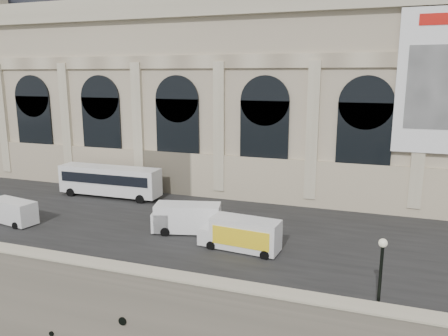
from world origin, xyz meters
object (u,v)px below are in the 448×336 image
object	(u,v)px
box_truck	(241,234)
bus_left	(110,180)
lamp_right	(380,279)
van_b	(11,211)
van_c	(184,218)

from	to	relation	value
box_truck	bus_left	bearing A→B (deg)	152.22
lamp_right	box_truck	bearing A→B (deg)	145.89
bus_left	van_b	world-z (taller)	bus_left
van_c	box_truck	distance (m)	6.23
bus_left	lamp_right	world-z (taller)	lamp_right
van_c	box_truck	size ratio (longest dim) A/B	0.94
van_c	bus_left	bearing A→B (deg)	148.68
bus_left	lamp_right	bearing A→B (deg)	-30.14
van_b	box_truck	distance (m)	22.21
bus_left	van_c	size ratio (longest dim) A/B	1.92
bus_left	van_c	distance (m)	14.75
bus_left	box_truck	bearing A→B (deg)	-27.78
van_b	van_c	distance (m)	16.58
van_b	bus_left	bearing A→B (deg)	70.80
lamp_right	van_c	bearing A→B (deg)	150.79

